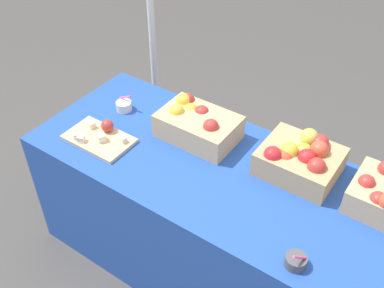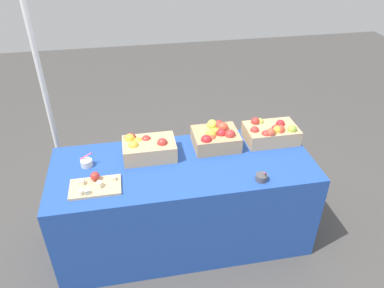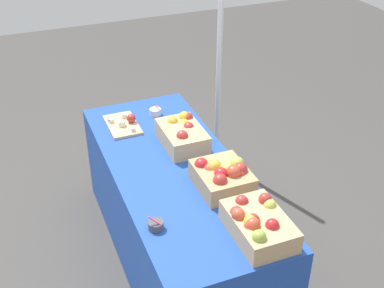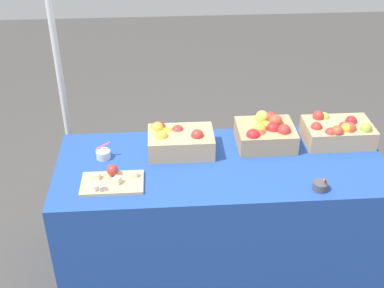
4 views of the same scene
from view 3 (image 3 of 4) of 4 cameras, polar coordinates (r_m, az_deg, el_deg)
ground_plane at (r=3.61m, az=-1.69°, el=-12.32°), size 10.00×10.00×0.00m
table at (r=3.36m, az=-1.79°, el=-7.81°), size 1.90×0.76×0.74m
apple_crate_left at (r=2.63m, az=7.34°, el=-8.85°), size 0.40×0.27×0.16m
apple_crate_middle at (r=2.94m, az=3.46°, el=-3.56°), size 0.34×0.29×0.17m
apple_crate_right at (r=3.33m, az=-1.05°, el=1.14°), size 0.38×0.25×0.17m
cutting_board_front at (r=3.59m, az=-7.66°, el=2.29°), size 0.33×0.20×0.08m
sample_bowl_near at (r=2.69m, az=-4.07°, el=-9.03°), size 0.08×0.08×0.09m
sample_bowl_mid at (r=3.70m, az=-4.11°, el=3.61°), size 0.09×0.08×0.10m
tent_pole at (r=4.09m, az=3.07°, el=9.78°), size 0.04×0.04×1.95m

